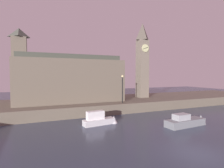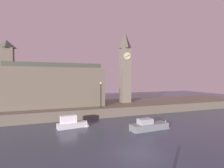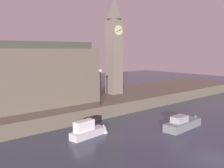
{
  "view_description": "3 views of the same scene",
  "coord_description": "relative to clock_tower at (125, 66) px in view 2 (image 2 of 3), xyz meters",
  "views": [
    {
      "loc": [
        -10.62,
        -9.37,
        5.74
      ],
      "look_at": [
        0.37,
        16.78,
        4.34
      ],
      "focal_mm": 28.82,
      "sensor_mm": 36.0,
      "label": 1
    },
    {
      "loc": [
        -7.38,
        -13.17,
        6.35
      ],
      "look_at": [
        3.4,
        15.35,
        5.39
      ],
      "focal_mm": 29.0,
      "sensor_mm": 36.0,
      "label": 2
    },
    {
      "loc": [
        -18.01,
        -9.09,
        8.04
      ],
      "look_at": [
        5.16,
        17.29,
        3.45
      ],
      "focal_mm": 42.47,
      "sensor_mm": 36.0,
      "label": 3
    }
  ],
  "objects": [
    {
      "name": "parliament_hall",
      "position": [
        -14.04,
        -0.58,
        -3.59
      ],
      "size": [
        16.51,
        5.49,
        10.89
      ],
      "color": "#6B6051",
      "rests_on": "far_embankment"
    },
    {
      "name": "ground_plane",
      "position": [
        -8.03,
        -20.08,
        -8.77
      ],
      "size": [
        120.0,
        120.0,
        0.0
      ],
      "primitive_type": "plane",
      "color": "#384256"
    },
    {
      "name": "far_embankment",
      "position": [
        -8.03,
        -0.08,
        -8.02
      ],
      "size": [
        70.0,
        12.0,
        1.5
      ],
      "primitive_type": "cube",
      "color": "#6B6051",
      "rests_on": "ground"
    },
    {
      "name": "streetlamp",
      "position": [
        -6.71,
        -5.09,
        -4.65
      ],
      "size": [
        0.36,
        0.36,
        4.25
      ],
      "color": "black",
      "rests_on": "far_embankment"
    },
    {
      "name": "clock_tower",
      "position": [
        0.0,
        0.0,
        0.0
      ],
      "size": [
        2.04,
        2.1,
        14.03
      ],
      "color": "slate",
      "rests_on": "far_embankment"
    },
    {
      "name": "boat_cruiser_grey",
      "position": [
        -2.79,
        -14.21,
        -8.28
      ],
      "size": [
        5.62,
        1.8,
        1.6
      ],
      "color": "gray",
      "rests_on": "ground"
    },
    {
      "name": "boat_ferry_white",
      "position": [
        -11.88,
        -9.91,
        -8.2
      ],
      "size": [
        4.32,
        1.54,
        1.72
      ],
      "color": "silver",
      "rests_on": "ground"
    }
  ]
}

